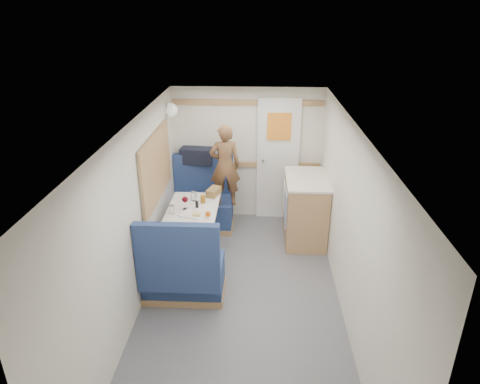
{
  "coord_description": "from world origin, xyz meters",
  "views": [
    {
      "loc": [
        0.17,
        -3.81,
        3.05
      ],
      "look_at": [
        -0.05,
        0.9,
        0.98
      ],
      "focal_mm": 32.0,
      "sensor_mm": 36.0,
      "label": 1
    }
  ],
  "objects_px": {
    "tumbler_mid": "(194,196)",
    "cheese_block": "(197,214)",
    "dinette_table": "(193,218)",
    "bread_loaf": "(214,192)",
    "bench_far": "(203,207)",
    "tray": "(196,212)",
    "wine_glass": "(185,200)",
    "galley_counter": "(305,208)",
    "person": "(225,166)",
    "orange_fruit": "(208,214)",
    "duffel_bag": "(197,156)",
    "beer_glass": "(203,199)",
    "tumbler_left": "(172,210)",
    "pepper_grinder": "(197,205)",
    "bench_near": "(183,275)",
    "dome_light": "(170,110)"
  },
  "relations": [
    {
      "from": "tumbler_left",
      "to": "bread_loaf",
      "type": "xyz_separation_m",
      "value": [
        0.45,
        0.57,
        -0.0
      ]
    },
    {
      "from": "duffel_bag",
      "to": "beer_glass",
      "type": "distance_m",
      "value": 1.04
    },
    {
      "from": "bench_far",
      "to": "tumbler_mid",
      "type": "distance_m",
      "value": 0.82
    },
    {
      "from": "dinette_table",
      "to": "tray",
      "type": "xyz_separation_m",
      "value": [
        0.06,
        -0.16,
        0.16
      ]
    },
    {
      "from": "tray",
      "to": "tumbler_left",
      "type": "height_order",
      "value": "tumbler_left"
    },
    {
      "from": "galley_counter",
      "to": "beer_glass",
      "type": "xyz_separation_m",
      "value": [
        -1.36,
        -0.42,
        0.3
      ]
    },
    {
      "from": "person",
      "to": "duffel_bag",
      "type": "bearing_deg",
      "value": -51.25
    },
    {
      "from": "tray",
      "to": "bread_loaf",
      "type": "relative_size",
      "value": 1.49
    },
    {
      "from": "bench_near",
      "to": "duffel_bag",
      "type": "height_order",
      "value": "duffel_bag"
    },
    {
      "from": "galley_counter",
      "to": "person",
      "type": "relative_size",
      "value": 0.8
    },
    {
      "from": "orange_fruit",
      "to": "pepper_grinder",
      "type": "height_order",
      "value": "pepper_grinder"
    },
    {
      "from": "galley_counter",
      "to": "pepper_grinder",
      "type": "height_order",
      "value": "galley_counter"
    },
    {
      "from": "tray",
      "to": "tumbler_mid",
      "type": "xyz_separation_m",
      "value": [
        -0.07,
        0.36,
        0.05
      ]
    },
    {
      "from": "dinette_table",
      "to": "tumbler_left",
      "type": "height_order",
      "value": "tumbler_left"
    },
    {
      "from": "dome_light",
      "to": "tray",
      "type": "relative_size",
      "value": 0.56
    },
    {
      "from": "dome_light",
      "to": "pepper_grinder",
      "type": "bearing_deg",
      "value": -63.35
    },
    {
      "from": "duffel_bag",
      "to": "bench_far",
      "type": "bearing_deg",
      "value": -64.18
    },
    {
      "from": "tray",
      "to": "cheese_block",
      "type": "distance_m",
      "value": 0.12
    },
    {
      "from": "galley_counter",
      "to": "tumbler_left",
      "type": "distance_m",
      "value": 1.87
    },
    {
      "from": "dome_light",
      "to": "orange_fruit",
      "type": "distance_m",
      "value": 1.62
    },
    {
      "from": "galley_counter",
      "to": "cheese_block",
      "type": "height_order",
      "value": "galley_counter"
    },
    {
      "from": "dinette_table",
      "to": "bread_loaf",
      "type": "bearing_deg",
      "value": 59.04
    },
    {
      "from": "cheese_block",
      "to": "duffel_bag",
      "type": "bearing_deg",
      "value": 97.04
    },
    {
      "from": "wine_glass",
      "to": "tumbler_mid",
      "type": "distance_m",
      "value": 0.28
    },
    {
      "from": "dome_light",
      "to": "orange_fruit",
      "type": "relative_size",
      "value": 2.99
    },
    {
      "from": "person",
      "to": "pepper_grinder",
      "type": "relative_size",
      "value": 11.13
    },
    {
      "from": "dome_light",
      "to": "pepper_grinder",
      "type": "relative_size",
      "value": 1.93
    },
    {
      "from": "dinette_table",
      "to": "person",
      "type": "distance_m",
      "value": 0.9
    },
    {
      "from": "pepper_grinder",
      "to": "bench_far",
      "type": "bearing_deg",
      "value": 93.76
    },
    {
      "from": "tumbler_mid",
      "to": "bread_loaf",
      "type": "xyz_separation_m",
      "value": [
        0.24,
        0.17,
        -0.01
      ]
    },
    {
      "from": "wine_glass",
      "to": "tray",
      "type": "bearing_deg",
      "value": -35.01
    },
    {
      "from": "bench_far",
      "to": "tray",
      "type": "height_order",
      "value": "bench_far"
    },
    {
      "from": "tumbler_mid",
      "to": "beer_glass",
      "type": "height_order",
      "value": "tumbler_mid"
    },
    {
      "from": "duffel_bag",
      "to": "pepper_grinder",
      "type": "height_order",
      "value": "duffel_bag"
    },
    {
      "from": "bench_far",
      "to": "dinette_table",
      "type": "bearing_deg",
      "value": -90.0
    },
    {
      "from": "tumbler_mid",
      "to": "cheese_block",
      "type": "bearing_deg",
      "value": -77.83
    },
    {
      "from": "bread_loaf",
      "to": "beer_glass",
      "type": "bearing_deg",
      "value": -115.13
    },
    {
      "from": "duffel_bag",
      "to": "galley_counter",
      "type": "bearing_deg",
      "value": -12.88
    },
    {
      "from": "duffel_bag",
      "to": "pepper_grinder",
      "type": "xyz_separation_m",
      "value": [
        0.15,
        -1.17,
        -0.24
      ]
    },
    {
      "from": "galley_counter",
      "to": "tray",
      "type": "xyz_separation_m",
      "value": [
        -1.41,
        -0.71,
        0.26
      ]
    },
    {
      "from": "cheese_block",
      "to": "bread_loaf",
      "type": "relative_size",
      "value": 0.4
    },
    {
      "from": "tray",
      "to": "wine_glass",
      "type": "bearing_deg",
      "value": 144.99
    },
    {
      "from": "bench_far",
      "to": "tray",
      "type": "relative_size",
      "value": 2.96
    },
    {
      "from": "bench_far",
      "to": "tumbler_mid",
      "type": "bearing_deg",
      "value": -91.35
    },
    {
      "from": "tumbler_mid",
      "to": "wine_glass",
      "type": "bearing_deg",
      "value": -104.61
    },
    {
      "from": "person",
      "to": "orange_fruit",
      "type": "relative_size",
      "value": 17.27
    },
    {
      "from": "tumbler_left",
      "to": "tumbler_mid",
      "type": "distance_m",
      "value": 0.45
    },
    {
      "from": "tumbler_mid",
      "to": "pepper_grinder",
      "type": "distance_m",
      "value": 0.26
    },
    {
      "from": "bench_far",
      "to": "person",
      "type": "height_order",
      "value": "person"
    },
    {
      "from": "wine_glass",
      "to": "galley_counter",
      "type": "bearing_deg",
      "value": 21.47
    }
  ]
}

